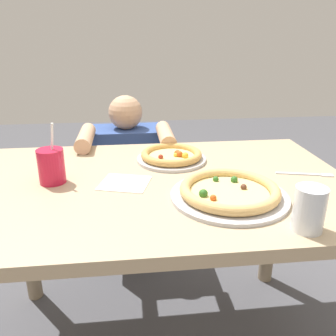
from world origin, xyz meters
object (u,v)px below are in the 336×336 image
at_px(pizza_near, 229,192).
at_px(pizza_far, 172,156).
at_px(water_cup_clear, 309,208).
at_px(diner_seated, 129,190).
at_px(fork, 307,174).
at_px(drink_cup_colored, 51,166).

bearing_deg(pizza_near, pizza_far, 110.80).
distance_m(water_cup_clear, diner_seated, 1.20).
height_order(fork, diner_seated, diner_seated).
relative_size(pizza_far, fork, 1.38).
xyz_separation_m(drink_cup_colored, diner_seated, (0.25, 0.64, -0.40)).
relative_size(water_cup_clear, diner_seated, 0.13).
distance_m(drink_cup_colored, diner_seated, 0.80).
distance_m(pizza_near, drink_cup_colored, 0.60).
xyz_separation_m(pizza_near, pizza_far, (-0.14, 0.36, -0.00)).
xyz_separation_m(drink_cup_colored, fork, (0.90, -0.03, -0.06)).
bearing_deg(water_cup_clear, pizza_near, 126.32).
distance_m(pizza_near, fork, 0.37).
relative_size(pizza_far, diner_seated, 0.30).
bearing_deg(drink_cup_colored, pizza_near, -18.37).
distance_m(pizza_far, water_cup_clear, 0.63).
height_order(pizza_far, drink_cup_colored, drink_cup_colored).
relative_size(pizza_near, diner_seated, 0.39).
bearing_deg(water_cup_clear, drink_cup_colored, 151.30).
bearing_deg(diner_seated, drink_cup_colored, -111.41).
height_order(drink_cup_colored, water_cup_clear, drink_cup_colored).
bearing_deg(drink_cup_colored, diner_seated, 68.59).
distance_m(drink_cup_colored, water_cup_clear, 0.82).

